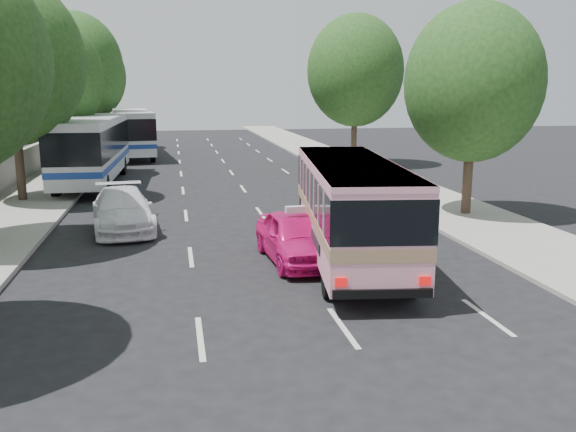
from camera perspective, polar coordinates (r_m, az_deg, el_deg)
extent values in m
plane|color=black|center=(14.34, -0.91, -7.71)|extent=(120.00, 120.00, 0.00)
cube|color=#9E998E|center=(34.23, -21.05, 3.10)|extent=(4.00, 90.00, 0.15)
cube|color=#9E998E|center=(35.34, 7.22, 4.02)|extent=(4.00, 90.00, 0.12)
cube|color=#9E998E|center=(34.50, -24.10, 4.31)|extent=(0.30, 90.00, 1.50)
cylinder|color=#38281E|center=(28.22, -23.84, 4.93)|extent=(0.36, 0.36, 3.80)
ellipsoid|color=#1A4016|center=(28.09, -24.54, 13.04)|extent=(6.00, 6.00, 6.90)
sphere|color=#1A4016|center=(27.78, -24.07, 15.59)|extent=(3.90, 3.90, 3.90)
cylinder|color=#38281E|center=(36.01, -20.85, 6.20)|extent=(0.36, 0.36, 3.50)
ellipsoid|color=#1A4016|center=(35.89, -21.29, 12.04)|extent=(5.52, 5.52, 6.35)
sphere|color=#1A4016|center=(35.56, -20.86, 13.87)|extent=(3.59, 3.59, 3.59)
cylinder|color=#38281E|center=(43.86, -18.96, 7.52)|extent=(0.36, 0.36, 3.99)
ellipsoid|color=#1A4016|center=(43.79, -19.33, 13.00)|extent=(6.30, 6.30, 7.24)
sphere|color=#1A4016|center=(43.50, -18.97, 14.70)|extent=(4.09, 4.09, 4.09)
cylinder|color=#38281E|center=(51.81, -17.94, 8.00)|extent=(0.36, 0.36, 3.72)
ellipsoid|color=#1A4016|center=(51.73, -18.22, 12.33)|extent=(5.88, 5.88, 6.76)
sphere|color=#1A4016|center=(51.42, -17.89, 13.67)|extent=(3.82, 3.82, 3.82)
cylinder|color=#38281E|center=(24.19, 16.47, 3.78)|extent=(0.36, 0.36, 3.23)
ellipsoid|color=#1A4016|center=(23.98, 16.95, 11.85)|extent=(5.10, 5.10, 5.87)
sphere|color=#1A4016|center=(23.94, 18.32, 14.21)|extent=(3.32, 3.31, 3.31)
cylinder|color=#38281E|center=(39.10, 6.19, 7.50)|extent=(0.36, 0.36, 3.80)
ellipsoid|color=#1A4016|center=(39.01, 6.33, 13.37)|extent=(6.00, 6.00, 6.90)
sphere|color=#1A4016|center=(38.89, 7.09, 15.13)|extent=(3.90, 3.90, 3.90)
cube|color=#F69EB8|center=(17.02, 5.86, 1.11)|extent=(3.35, 9.08, 2.38)
cube|color=#9E7A59|center=(17.07, 5.84, 0.20)|extent=(3.39, 9.11, 0.31)
cube|color=black|center=(16.94, 5.89, 2.56)|extent=(3.40, 9.12, 0.98)
cube|color=#F69EB8|center=(16.85, 5.94, 4.85)|extent=(3.37, 9.10, 0.14)
cylinder|color=black|center=(19.73, 1.83, -0.87)|extent=(0.38, 0.95, 0.92)
cylinder|color=black|center=(19.99, 7.32, -0.80)|extent=(0.38, 0.95, 0.92)
cylinder|color=black|center=(14.28, 3.84, -5.87)|extent=(0.38, 0.95, 0.92)
cylinder|color=black|center=(14.63, 11.35, -5.64)|extent=(0.38, 0.95, 0.92)
imported|color=#E31376|center=(17.14, 0.68, -1.98)|extent=(1.95, 4.24, 1.41)
imported|color=white|center=(21.79, -15.22, 0.57)|extent=(2.57, 5.04, 1.40)
cube|color=silver|center=(32.47, -17.84, 6.23)|extent=(2.74, 11.36, 2.87)
cube|color=black|center=(32.45, -17.88, 6.85)|extent=(2.79, 11.39, 1.41)
cube|color=navy|center=(32.55, -17.76, 4.96)|extent=(2.78, 11.38, 0.28)
cube|color=silver|center=(32.38, -17.99, 8.64)|extent=(2.76, 11.38, 0.13)
cylinder|color=black|center=(36.30, -18.50, 4.44)|extent=(0.33, 1.04, 1.04)
cylinder|color=black|center=(36.01, -15.19, 4.58)|extent=(0.33, 1.04, 1.04)
cylinder|color=black|center=(28.97, -20.87, 2.55)|extent=(0.33, 1.04, 1.04)
cylinder|color=black|center=(28.61, -16.75, 2.72)|extent=(0.33, 1.04, 1.04)
cube|color=silver|center=(45.32, -14.36, 7.79)|extent=(3.61, 11.19, 2.79)
cube|color=black|center=(45.29, -14.39, 8.22)|extent=(3.66, 11.23, 1.37)
cube|color=navy|center=(45.37, -14.32, 6.90)|extent=(3.65, 11.22, 0.27)
cube|color=silver|center=(45.25, -14.45, 9.47)|extent=(3.63, 11.21, 0.13)
cylinder|color=black|center=(48.85, -15.71, 6.34)|extent=(0.41, 1.04, 1.01)
cylinder|color=black|center=(48.95, -13.32, 6.47)|extent=(0.41, 1.04, 1.01)
cylinder|color=black|center=(41.55, -15.36, 5.47)|extent=(0.41, 1.04, 1.01)
cylinder|color=black|center=(41.68, -12.56, 5.62)|extent=(0.41, 1.04, 1.01)
cube|color=silver|center=(16.97, 0.68, 0.63)|extent=(0.56, 0.22, 0.18)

